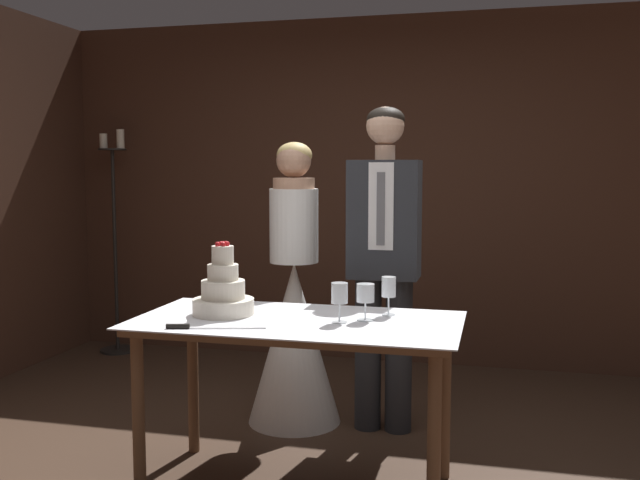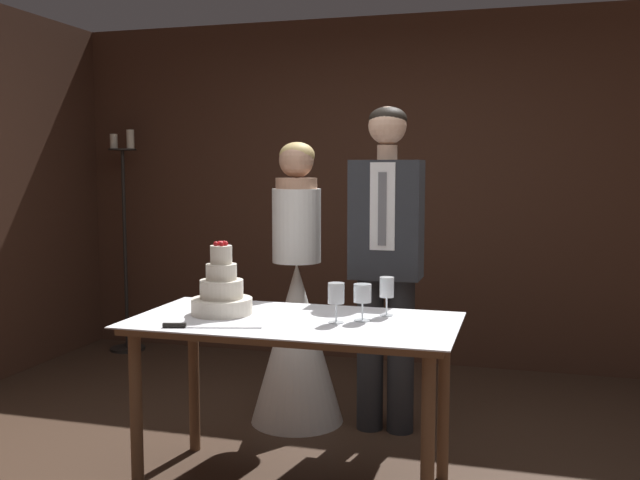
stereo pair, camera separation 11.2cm
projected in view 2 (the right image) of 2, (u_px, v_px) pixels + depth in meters
name	position (u px, v px, depth m)	size (l,w,h in m)	color
wall_back	(390.00, 191.00, 5.44)	(5.27, 0.12, 2.61)	#472B1E
cake_table	(294.00, 340.00, 3.24)	(1.48, 0.76, 0.80)	brown
tiered_cake	(222.00, 293.00, 3.34)	(0.29, 0.29, 0.35)	silver
cake_knife	(193.00, 326.00, 3.06)	(0.42, 0.13, 0.02)	silver
wine_glass_near	(336.00, 295.00, 3.14)	(0.07, 0.07, 0.18)	silver
wine_glass_middle	(362.00, 295.00, 3.18)	(0.08, 0.08, 0.17)	silver
wine_glass_far	(387.00, 288.00, 3.30)	(0.07, 0.07, 0.18)	silver
bride	(297.00, 321.00, 4.13)	(0.54, 0.54, 1.63)	white
groom	(386.00, 253.00, 3.95)	(0.39, 0.25, 1.82)	#282B30
candle_stand	(125.00, 249.00, 5.76)	(0.28, 0.28, 1.79)	black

